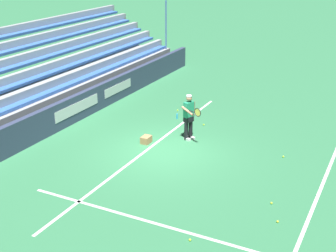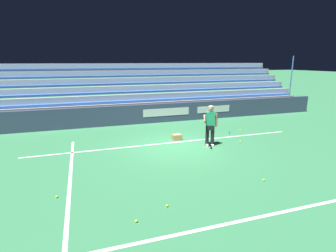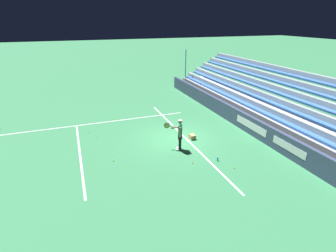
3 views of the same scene
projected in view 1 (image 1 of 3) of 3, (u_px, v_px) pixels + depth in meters
name	position (u px, v px, depth m)	size (l,w,h in m)	color
ground_plane	(161.00, 151.00, 16.45)	(160.00, 160.00, 0.00)	#337A4C
court_baseline_white	(149.00, 148.00, 16.66)	(12.00, 0.10, 0.01)	white
court_sideline_white	(229.00, 244.00, 11.36)	(0.10, 12.00, 0.01)	white
court_service_line_white	(322.00, 185.00, 14.15)	(8.22, 0.10, 0.01)	white
back_wall_sponsor_board	(58.00, 116.00, 18.15)	(23.08, 0.25, 1.10)	#384260
bleacher_stand	(7.00, 101.00, 19.15)	(21.93, 4.00, 3.85)	#9EA3A8
tennis_player	(189.00, 117.00, 17.13)	(0.85, 0.91, 1.71)	black
ball_box_cardboard	(146.00, 140.00, 17.09)	(0.40, 0.30, 0.26)	#A87F51
tennis_ball_far_left	(178.00, 110.00, 20.37)	(0.07, 0.07, 0.07)	#CCE533
tennis_ball_far_right	(278.00, 222.00, 12.24)	(0.07, 0.07, 0.07)	#CCE533
tennis_ball_on_baseline	(204.00, 125.00, 18.76)	(0.07, 0.07, 0.07)	#CCE533
tennis_ball_toward_net	(190.00, 240.00, 11.49)	(0.07, 0.07, 0.07)	#CCE533
tennis_ball_midcourt	(283.00, 157.00, 15.96)	(0.07, 0.07, 0.07)	#CCE533
tennis_ball_stray_back	(271.00, 203.00, 13.11)	(0.07, 0.07, 0.07)	#CCE533
water_bottle	(177.00, 116.00, 19.44)	(0.07, 0.07, 0.22)	#33B2E5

